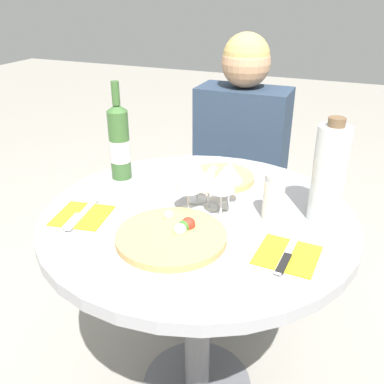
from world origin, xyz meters
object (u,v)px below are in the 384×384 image
chair_behind_diner (242,199)px  seated_diner (235,186)px  wine_bottle (119,142)px  tall_carafe (329,174)px  pizza_large (172,236)px  dining_table (198,250)px

chair_behind_diner → seated_diner: bearing=90.0°
seated_diner → wine_bottle: size_ratio=3.55×
tall_carafe → chair_behind_diner: bearing=122.2°
wine_bottle → tall_carafe: bearing=-2.9°
pizza_large → seated_diner: bearing=94.7°
seated_diner → pizza_large: (0.07, -0.82, 0.22)m
dining_table → tall_carafe: size_ratio=3.10×
dining_table → seated_diner: (-0.08, 0.65, -0.07)m
chair_behind_diner → tall_carafe: bearing=122.2°
chair_behind_diner → tall_carafe: 0.93m
tall_carafe → seated_diner: bearing=128.0°
chair_behind_diner → pizza_large: size_ratio=2.80×
chair_behind_diner → wine_bottle: bearing=67.1°
dining_table → seated_diner: bearing=96.7°
seated_diner → pizza_large: seated_diner is taller
seated_diner → pizza_large: 0.85m
pizza_large → tall_carafe: bearing=36.9°
chair_behind_diner → wine_bottle: (-0.27, -0.64, 0.47)m
pizza_large → chair_behind_diner: bearing=94.0°
chair_behind_diner → wine_bottle: wine_bottle is taller
seated_diner → pizza_large: size_ratio=4.01×
seated_diner → wine_bottle: bearing=62.0°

